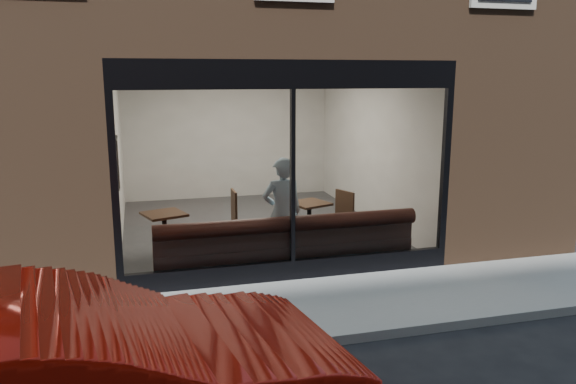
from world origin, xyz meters
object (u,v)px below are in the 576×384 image
object	(u,v)px
cafe_table_right	(309,203)
cafe_chair_left	(224,229)
cafe_chair_right	(336,231)
banquette	(286,257)
cafe_table_left	(164,214)
person	(282,213)

from	to	relation	value
cafe_table_right	cafe_chair_left	xyz separation A→B (m)	(-1.47, 0.48, -0.50)
cafe_table_right	cafe_chair_right	world-z (taller)	cafe_table_right
banquette	cafe_table_left	bearing A→B (deg)	146.56
person	cafe_table_right	world-z (taller)	person
cafe_table_right	cafe_chair_right	size ratio (longest dim) A/B	1.30
cafe_table_left	cafe_table_right	size ratio (longest dim) A/B	1.03
cafe_table_right	cafe_chair_left	bearing A→B (deg)	161.94
cafe_table_right	cafe_chair_right	bearing A→B (deg)	-16.92
banquette	person	bearing A→B (deg)	87.41
cafe_table_left	cafe_chair_right	distance (m)	3.06
cafe_chair_right	cafe_table_right	bearing A→B (deg)	-38.57
banquette	cafe_table_right	bearing A→B (deg)	58.89
cafe_chair_left	cafe_table_left	bearing A→B (deg)	28.91
cafe_chair_right	person	bearing A→B (deg)	14.70
cafe_table_right	cafe_table_left	bearing A→B (deg)	-177.14
cafe_table_left	cafe_table_right	bearing A→B (deg)	2.86
banquette	cafe_table_left	xyz separation A→B (m)	(-1.77, 1.17, 0.52)
cafe_table_left	cafe_chair_right	xyz separation A→B (m)	(3.02, -0.02, -0.50)
banquette	cafe_table_right	distance (m)	1.60
person	cafe_chair_left	world-z (taller)	person
person	cafe_table_left	size ratio (longest dim) A/B	2.79
banquette	cafe_table_right	xyz separation A→B (m)	(0.78, 1.30, 0.52)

